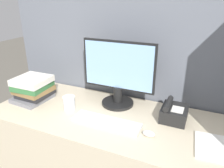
{
  "coord_description": "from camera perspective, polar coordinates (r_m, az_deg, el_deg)",
  "views": [
    {
      "loc": [
        0.5,
        -0.81,
        1.51
      ],
      "look_at": [
        -0.02,
        0.36,
        0.98
      ],
      "focal_mm": 35.0,
      "sensor_mm": 36.0,
      "label": 1
    }
  ],
  "objects": [
    {
      "name": "cubicle_panel_rear",
      "position": [
        1.71,
        5.06,
        -0.1
      ],
      "size": [
        2.05,
        0.04,
        1.71
      ],
      "color": "slate",
      "rests_on": "ground_plane"
    },
    {
      "name": "desk",
      "position": [
        1.68,
        0.12,
        -19.75
      ],
      "size": [
        1.65,
        0.65,
        0.77
      ],
      "color": "beige",
      "rests_on": "ground_plane"
    },
    {
      "name": "monitor",
      "position": [
        1.51,
        1.6,
        2.26
      ],
      "size": [
        0.52,
        0.23,
        0.46
      ],
      "color": "black",
      "rests_on": "desk"
    },
    {
      "name": "keyboard",
      "position": [
        1.37,
        -1.37,
        -9.99
      ],
      "size": [
        0.43,
        0.12,
        0.02
      ],
      "color": "silver",
      "rests_on": "desk"
    },
    {
      "name": "mouse",
      "position": [
        1.27,
        9.57,
        -12.65
      ],
      "size": [
        0.07,
        0.04,
        0.04
      ],
      "color": "silver",
      "rests_on": "desk"
    },
    {
      "name": "coffee_cup",
      "position": [
        1.53,
        -11.14,
        -4.89
      ],
      "size": [
        0.08,
        0.08,
        0.1
      ],
      "color": "white",
      "rests_on": "desk"
    },
    {
      "name": "book_stack",
      "position": [
        1.73,
        -19.91,
        -1.14
      ],
      "size": [
        0.25,
        0.27,
        0.18
      ],
      "color": "slate",
      "rests_on": "desk"
    },
    {
      "name": "desk_telephone",
      "position": [
        1.44,
        15.82,
        -7.21
      ],
      "size": [
        0.16,
        0.18,
        0.12
      ],
      "color": "black",
      "rests_on": "desk"
    },
    {
      "name": "paper_pile",
      "position": [
        1.3,
        25.67,
        -14.72
      ],
      "size": [
        0.23,
        0.25,
        0.01
      ],
      "color": "white",
      "rests_on": "desk"
    }
  ]
}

